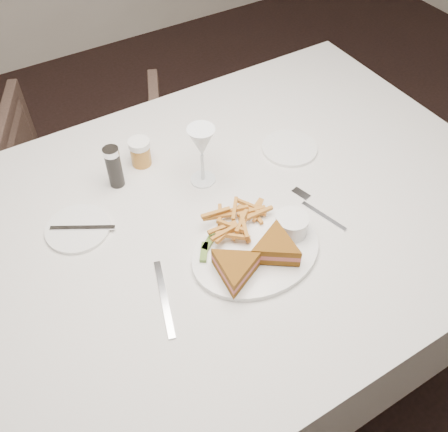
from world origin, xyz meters
TOP-DOWN VIEW (x-y plane):
  - ground at (0.00, 0.00)m, footprint 5.00×5.00m
  - table at (-0.25, 0.23)m, footprint 1.62×1.08m
  - chair_far at (-0.35, 1.08)m, footprint 0.79×0.77m
  - table_setting at (-0.24, 0.18)m, footprint 0.79×0.61m

SIDE VIEW (x-z plane):
  - ground at x=0.00m, z-range 0.00..0.00m
  - chair_far at x=-0.35m, z-range 0.00..0.63m
  - table at x=-0.25m, z-range 0.00..0.75m
  - table_setting at x=-0.24m, z-range 0.70..0.88m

